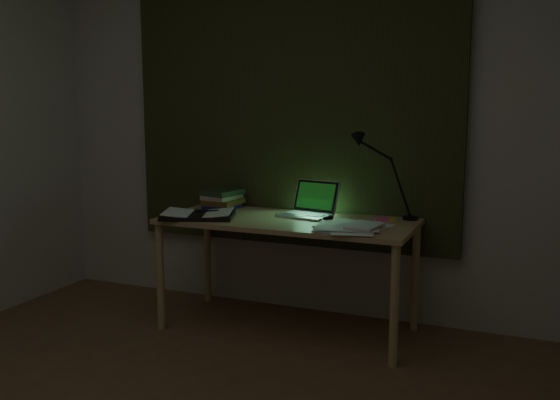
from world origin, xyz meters
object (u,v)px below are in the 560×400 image
Objects in this scene: book_stack at (223,199)px; loose_papers at (356,226)px; desk_lamp at (411,179)px; laptop at (305,199)px; desk at (288,275)px; open_textbook at (198,214)px.

loose_papers is (0.98, -0.28, -0.05)m from book_stack.
laptop is at bearing -164.99° from desk_lamp.
book_stack is at bearing 160.35° from desk.
desk is 0.58m from loose_papers.
laptop is 0.44m from loose_papers.
book_stack is (-0.53, 0.19, 0.41)m from desk.
laptop is 1.41× the size of book_stack.
desk_lamp reaches higher than book_stack.
laptop is at bearing -7.32° from book_stack.
book_stack is (-0.60, 0.08, -0.04)m from laptop.
desk_lamp is at bearing 21.25° from desk.
open_textbook is at bearing -144.02° from laptop.
loose_papers is 0.48m from desk_lamp.
desk is 3.07× the size of desk_lamp.
open_textbook reaches higher than desk.
desk is 3.98× the size of loose_papers.
loose_papers is 0.77× the size of desk_lamp.
book_stack reaches higher than loose_papers.
open_textbook is 0.87× the size of desk_lamp.
loose_papers is (0.38, -0.21, -0.10)m from laptop.
desk is 0.94m from desk_lamp.
laptop is 0.89× the size of loose_papers.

